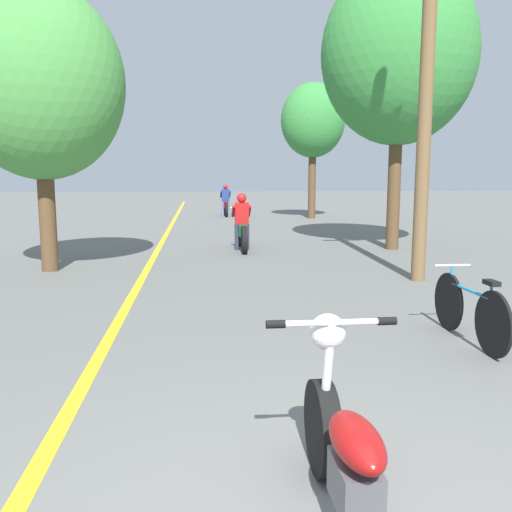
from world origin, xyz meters
name	(u,v)px	position (x,y,z in m)	size (l,w,h in m)	color
lane_stripe_center	(160,246)	(-1.70, 12.33, 0.00)	(0.14, 48.00, 0.01)	yellow
utility_pole	(427,80)	(3.23, 7.07, 3.46)	(1.10, 0.24, 6.74)	brown
roadside_tree_right_near	(399,55)	(4.22, 11.14, 4.74)	(3.78, 3.40, 6.94)	#513A23
roadside_tree_right_far	(313,121)	(4.20, 21.04, 4.12)	(2.72, 2.45, 5.73)	#513A23
roadside_tree_left	(40,84)	(-3.58, 8.78, 3.56)	(3.15, 2.83, 5.39)	#513A23
motorcycle_foreground	(352,466)	(0.11, 0.39, 0.42)	(0.76, 2.03, 1.06)	black
motorcycle_rider_lead	(242,228)	(0.41, 11.40, 0.54)	(0.50, 2.15, 1.42)	black
motorcycle_rider_far	(226,204)	(0.56, 22.87, 0.54)	(0.50, 2.08, 1.45)	black
bicycle_parked	(469,310)	(2.35, 3.52, 0.38)	(0.44, 1.71, 0.82)	black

